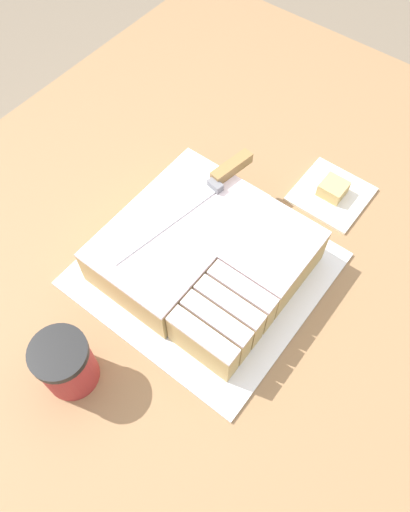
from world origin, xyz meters
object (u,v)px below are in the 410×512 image
cake (205,254)px  brownie (333,189)px  cake_board (205,269)px  knife (214,184)px  coffee_cup (66,364)px

cake → brownie: cake is taller
cake_board → knife: 0.16m
knife → cake_board: bearing=39.9°
cake → coffee_cup: coffee_cup is taller
cake → cake_board: bearing=-133.0°
cake_board → cake: cake is taller
knife → brownie: bearing=149.9°
cake_board → coffee_cup: bearing=170.5°
cake → brownie: bearing=-18.7°
coffee_cup → cake_board: bearing=-9.5°
cake_board → coffee_cup: coffee_cup is taller
cake → knife: bearing=29.5°
knife → brownie: (0.19, -0.16, -0.08)m
brownie → knife: bearing=140.1°
cake_board → knife: (0.11, 0.06, 0.10)m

